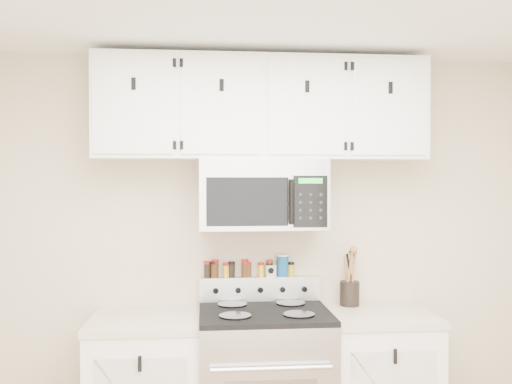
# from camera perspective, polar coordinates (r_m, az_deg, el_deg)

# --- Properties ---
(back_wall) EXTENTS (3.50, 0.01, 2.50)m
(back_wall) POSITION_cam_1_polar(r_m,az_deg,el_deg) (3.68, 0.30, -6.07)
(back_wall) COLOR #C0B090
(back_wall) RESTS_ON floor
(microwave) EXTENTS (0.76, 0.44, 0.42)m
(microwave) POSITION_cam_1_polar(r_m,az_deg,el_deg) (3.46, 0.62, -0.21)
(microwave) COLOR #9E9EA3
(microwave) RESTS_ON back_wall
(upper_cabinets) EXTENTS (2.00, 0.35, 0.62)m
(upper_cabinets) POSITION_cam_1_polar(r_m,az_deg,el_deg) (3.51, 0.57, 8.32)
(upper_cabinets) COLOR white
(upper_cabinets) RESTS_ON back_wall
(utensil_crock) EXTENTS (0.12, 0.12, 0.36)m
(utensil_crock) POSITION_cam_1_polar(r_m,az_deg,el_deg) (3.71, 9.35, -9.78)
(utensil_crock) COLOR black
(utensil_crock) RESTS_ON base_cabinet_right
(kitchen_timer) EXTENTS (0.07, 0.06, 0.07)m
(kitchen_timer) POSITION_cam_1_polar(r_m,az_deg,el_deg) (3.67, 1.45, -7.88)
(kitchen_timer) COLOR silver
(kitchen_timer) RESTS_ON range
(salt_canister) EXTENTS (0.08, 0.08, 0.14)m
(salt_canister) POSITION_cam_1_polar(r_m,az_deg,el_deg) (3.67, 2.68, -7.35)
(salt_canister) COLOR #14528C
(salt_canister) RESTS_ON range
(spice_jar_0) EXTENTS (0.04, 0.04, 0.10)m
(spice_jar_0) POSITION_cam_1_polar(r_m,az_deg,el_deg) (3.64, -4.90, -7.70)
(spice_jar_0) COLOR black
(spice_jar_0) RESTS_ON range
(spice_jar_1) EXTENTS (0.05, 0.05, 0.10)m
(spice_jar_1) POSITION_cam_1_polar(r_m,az_deg,el_deg) (3.64, -4.23, -7.71)
(spice_jar_1) COLOR #3D220E
(spice_jar_1) RESTS_ON range
(spice_jar_2) EXTENTS (0.04, 0.04, 0.11)m
(spice_jar_2) POSITION_cam_1_polar(r_m,az_deg,el_deg) (3.64, -4.10, -7.62)
(spice_jar_2) COLOR #3E230E
(spice_jar_2) RESTS_ON range
(spice_jar_3) EXTENTS (0.04, 0.04, 0.09)m
(spice_jar_3) POSITION_cam_1_polar(r_m,az_deg,el_deg) (3.64, -3.00, -7.79)
(spice_jar_3) COLOR gold
(spice_jar_3) RESTS_ON range
(spice_jar_4) EXTENTS (0.04, 0.04, 0.10)m
(spice_jar_4) POSITION_cam_1_polar(r_m,az_deg,el_deg) (3.64, -2.45, -7.73)
(spice_jar_4) COLOR black
(spice_jar_4) RESTS_ON range
(spice_jar_5) EXTENTS (0.05, 0.05, 0.11)m
(spice_jar_5) POSITION_cam_1_polar(r_m,az_deg,el_deg) (3.65, -1.11, -7.62)
(spice_jar_5) COLOR #462410
(spice_jar_5) RESTS_ON range
(spice_jar_6) EXTENTS (0.04, 0.04, 0.09)m
(spice_jar_6) POSITION_cam_1_polar(r_m,az_deg,el_deg) (3.65, -0.80, -7.74)
(spice_jar_6) COLOR #462B10
(spice_jar_6) RESTS_ON range
(spice_jar_7) EXTENTS (0.04, 0.04, 0.09)m
(spice_jar_7) POSITION_cam_1_polar(r_m,az_deg,el_deg) (3.66, 0.52, -7.76)
(spice_jar_7) COLOR yellow
(spice_jar_7) RESTS_ON range
(spice_jar_8) EXTENTS (0.04, 0.04, 0.11)m
(spice_jar_8) POSITION_cam_1_polar(r_m,az_deg,el_deg) (3.66, 1.37, -7.63)
(spice_jar_8) COLOR black
(spice_jar_8) RESTS_ON range
(spice_jar_9) EXTENTS (0.04, 0.04, 0.10)m
(spice_jar_9) POSITION_cam_1_polar(r_m,az_deg,el_deg) (3.67, 2.39, -7.64)
(spice_jar_9) COLOR #3B210E
(spice_jar_9) RESTS_ON range
(spice_jar_10) EXTENTS (0.04, 0.04, 0.09)m
(spice_jar_10) POSITION_cam_1_polar(r_m,az_deg,el_deg) (3.68, 3.52, -7.70)
(spice_jar_10) COLOR gold
(spice_jar_10) RESTS_ON range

